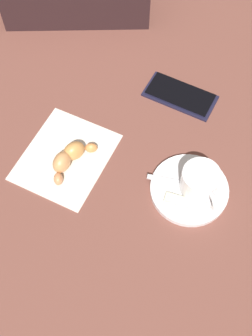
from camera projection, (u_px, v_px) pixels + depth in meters
ground_plane at (119, 171)px, 0.82m from camera, size 1.80×1.80×0.00m
saucer at (189, 189)px, 0.79m from camera, size 0.15×0.15×0.01m
espresso_cup at (200, 181)px, 0.76m from camera, size 0.09×0.07×0.05m
teaspoon at (191, 184)px, 0.78m from camera, size 0.11×0.07×0.01m
sugar_packet at (182, 202)px, 0.77m from camera, size 0.07×0.04×0.01m
napkin at (66, 157)px, 0.83m from camera, size 0.19×0.21×0.00m
croissant at (69, 157)px, 0.80m from camera, size 0.05×0.12×0.04m
cell_phone at (180, 95)px, 0.90m from camera, size 0.16×0.10×0.01m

